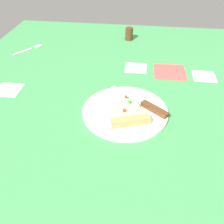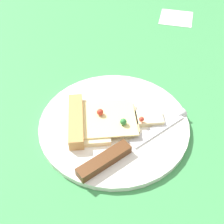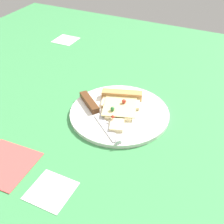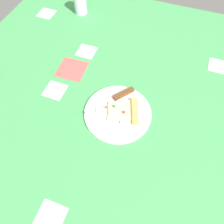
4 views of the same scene
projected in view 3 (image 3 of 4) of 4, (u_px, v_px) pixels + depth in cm
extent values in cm
cube|color=#3D8C4C|center=(87.00, 121.00, 85.17)|extent=(156.68, 156.68, 3.00)
cube|color=white|center=(66.00, 40.00, 126.89)|extent=(9.00, 9.00, 0.20)
cube|color=white|center=(51.00, 191.00, 63.81)|extent=(9.00, 9.00, 0.20)
cylinder|color=white|center=(119.00, 113.00, 84.84)|extent=(28.02, 28.02, 1.06)
cube|color=beige|center=(121.00, 102.00, 87.40)|extent=(9.21, 12.34, 1.00)
cube|color=beige|center=(119.00, 113.00, 83.04)|extent=(7.61, 8.61, 1.00)
cube|color=beige|center=(117.00, 125.00, 79.07)|extent=(6.08, 5.08, 1.00)
cube|color=#EDD88C|center=(120.00, 106.00, 84.63)|extent=(12.42, 11.92, 0.30)
cube|color=tan|center=(122.00, 95.00, 89.42)|extent=(6.31, 12.20, 2.20)
sphere|color=red|center=(124.00, 101.00, 85.26)|extent=(1.24, 1.24, 1.24)
sphere|color=red|center=(113.00, 116.00, 80.01)|extent=(0.94, 0.94, 0.94)
sphere|color=#2D7A38|center=(112.00, 109.00, 82.37)|extent=(1.22, 1.22, 1.22)
cube|color=silver|center=(107.00, 128.00, 78.65)|extent=(9.05, 10.63, 0.30)
cone|color=silver|center=(117.00, 142.00, 74.32)|extent=(2.81, 2.81, 2.00)
cube|color=#593319|center=(89.00, 102.00, 86.92)|extent=(7.96, 9.19, 1.60)
cube|color=#E54C47|center=(5.00, 164.00, 69.75)|extent=(13.55, 13.55, 0.40)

